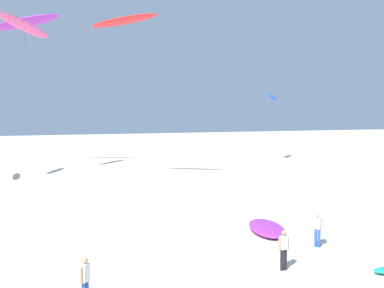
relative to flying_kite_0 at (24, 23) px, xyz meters
The scene contains 8 objects.
flying_kite_0 is the anchor object (origin of this frame).
flying_kite_1 18.79m from the flying_kite_0, 68.26° to the right, with size 6.26×5.82×15.59m.
flying_kite_2 6.00m from the flying_kite_0, 95.63° to the right, with size 6.55×9.38×16.89m.
flying_kite_4 32.91m from the flying_kite_0, ahead, with size 4.76×7.84×9.73m.
grounded_kite_0 42.13m from the flying_kite_0, 76.37° to the right, with size 3.22×4.67×0.41m.
person_foreground_walker 46.65m from the flying_kite_0, 81.96° to the right, with size 0.51×0.22×1.69m.
person_near_left 46.80m from the flying_kite_0, 92.90° to the right, with size 0.41×0.37×1.75m.
person_mid_field 45.23m from the flying_kite_0, 76.79° to the right, with size 0.33×0.44×1.69m.
Camera 1 is at (-6.62, -2.55, 6.49)m, focal length 44.74 mm.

